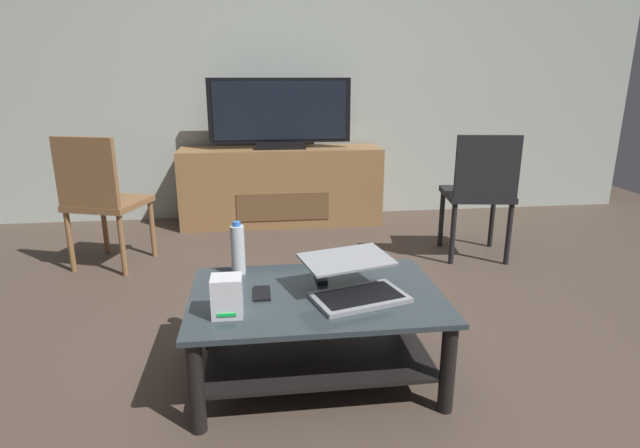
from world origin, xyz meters
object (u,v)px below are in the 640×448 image
(dining_chair, at_px, (480,189))
(side_chair, at_px, (100,196))
(television, at_px, (280,115))
(tv_remote, at_px, (226,282))
(router_box, at_px, (227,296))
(water_bottle_near, at_px, (238,249))
(soundbar_remote, at_px, (320,276))
(coffee_table, at_px, (316,320))
(cell_phone, at_px, (262,293))
(laptop, at_px, (354,282))
(media_cabinet, at_px, (281,186))

(dining_chair, relative_size, side_chair, 0.99)
(television, distance_m, tv_remote, 2.35)
(router_box, distance_m, water_bottle_near, 0.42)
(dining_chair, xyz_separation_m, soundbar_remote, (-1.26, -1.17, -0.11))
(coffee_table, height_order, dining_chair, dining_chair)
(coffee_table, relative_size, side_chair, 1.15)
(cell_phone, relative_size, soundbar_remote, 0.88)
(water_bottle_near, relative_size, tv_remote, 1.53)
(cell_phone, height_order, soundbar_remote, soundbar_remote)
(side_chair, relative_size, water_bottle_near, 3.67)
(coffee_table, distance_m, tv_remote, 0.42)
(water_bottle_near, bearing_deg, tv_remote, -113.88)
(water_bottle_near, xyz_separation_m, soundbar_remote, (0.36, -0.11, -0.11))
(television, distance_m, laptop, 2.49)
(laptop, distance_m, water_bottle_near, 0.56)
(tv_remote, bearing_deg, side_chair, 88.53)
(television, xyz_separation_m, router_box, (-0.34, -2.56, -0.47))
(coffee_table, bearing_deg, water_bottle_near, 141.10)
(soundbar_remote, bearing_deg, cell_phone, -151.84)
(coffee_table, xyz_separation_m, media_cabinet, (-0.02, 2.42, 0.06))
(laptop, bearing_deg, router_box, -166.55)
(cell_phone, bearing_deg, water_bottle_near, 112.03)
(television, relative_size, dining_chair, 1.34)
(laptop, relative_size, soundbar_remote, 2.81)
(coffee_table, bearing_deg, television, 90.38)
(coffee_table, height_order, water_bottle_near, water_bottle_near)
(laptop, xyz_separation_m, tv_remote, (-0.53, 0.18, -0.05))
(television, distance_m, soundbar_remote, 2.31)
(media_cabinet, height_order, laptop, media_cabinet)
(router_box, distance_m, cell_phone, 0.23)
(side_chair, xyz_separation_m, router_box, (0.90, -1.62, -0.03))
(media_cabinet, distance_m, soundbar_remote, 2.27)
(cell_phone, bearing_deg, coffee_table, -3.46)
(television, height_order, side_chair, television)
(coffee_table, height_order, laptop, laptop)
(media_cabinet, relative_size, tv_remote, 10.76)
(water_bottle_near, bearing_deg, router_box, -94.09)
(coffee_table, height_order, soundbar_remote, soundbar_remote)
(dining_chair, height_order, laptop, dining_chair)
(coffee_table, distance_m, dining_chair, 1.87)
(media_cabinet, distance_m, side_chair, 1.57)
(water_bottle_near, distance_m, soundbar_remote, 0.39)
(television, xyz_separation_m, soundbar_remote, (0.05, -2.25, -0.54))
(media_cabinet, bearing_deg, water_bottle_near, -98.08)
(router_box, distance_m, tv_remote, 0.31)
(media_cabinet, bearing_deg, cell_phone, -94.91)
(water_bottle_near, bearing_deg, cell_phone, -67.99)
(water_bottle_near, bearing_deg, side_chair, 127.54)
(media_cabinet, distance_m, router_box, 2.61)
(dining_chair, distance_m, water_bottle_near, 1.94)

